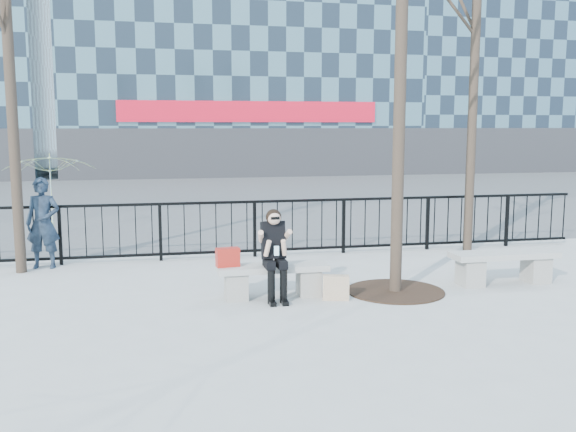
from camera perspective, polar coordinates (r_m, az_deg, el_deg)
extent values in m
plane|color=#999994|center=(9.66, -1.35, -7.20)|extent=(120.00, 120.00, 0.00)
cube|color=#474747|center=(24.36, -7.83, 2.01)|extent=(60.00, 23.00, 0.01)
cube|color=black|center=(12.37, -3.92, 1.25)|extent=(14.00, 0.05, 0.05)
cube|color=black|center=(12.52, -3.88, -3.11)|extent=(14.00, 0.05, 0.05)
cube|color=#2D2D30|center=(31.50, -3.32, 5.61)|extent=(18.00, 0.08, 2.40)
cube|color=red|center=(31.42, -3.33, 9.25)|extent=(12.60, 0.12, 1.00)
cube|color=slate|center=(42.83, 19.73, 17.64)|extent=(16.00, 10.00, 20.00)
cube|color=#2D2D30|center=(37.96, 23.08, 5.40)|extent=(16.00, 0.08, 2.40)
cylinder|color=black|center=(9.83, 10.03, 15.00)|extent=(0.18, 0.18, 7.50)
cylinder|color=black|center=(11.91, -23.45, 10.82)|extent=(0.18, 0.18, 6.50)
cylinder|color=black|center=(13.33, 16.21, 11.87)|extent=(0.18, 0.18, 7.00)
cylinder|color=black|center=(10.07, 9.51, -6.60)|extent=(1.50, 1.50, 0.02)
cube|color=gray|center=(9.53, -4.63, -6.20)|extent=(0.32, 0.38, 0.40)
cube|color=gray|center=(9.72, 1.85, -5.88)|extent=(0.32, 0.38, 0.40)
cube|color=gray|center=(9.55, -1.36, -4.62)|extent=(1.65, 0.46, 0.09)
cube|color=gray|center=(10.70, 15.90, -4.83)|extent=(0.34, 0.40, 0.43)
cube|color=gray|center=(11.28, 21.18, -4.41)|extent=(0.34, 0.40, 0.43)
cube|color=gray|center=(10.93, 18.67, -3.28)|extent=(1.76, 0.49, 0.10)
cube|color=#B11E15|center=(9.44, -5.38, -3.67)|extent=(0.36, 0.20, 0.28)
cube|color=beige|center=(9.48, 4.28, -6.37)|extent=(0.41, 0.23, 0.37)
imported|color=black|center=(12.23, -20.95, -0.59)|extent=(0.64, 0.46, 1.63)
imported|color=yellow|center=(15.93, -20.28, 1.85)|extent=(2.51, 2.55, 1.91)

